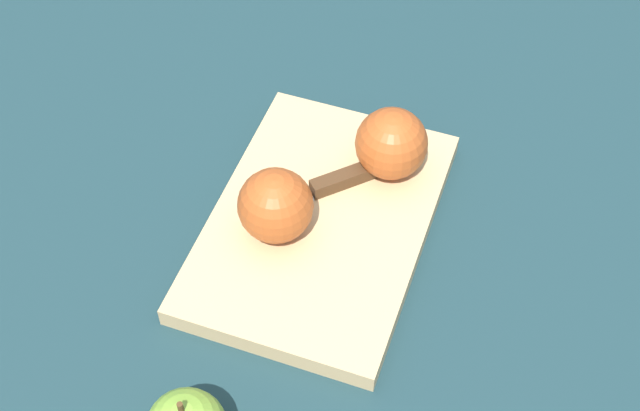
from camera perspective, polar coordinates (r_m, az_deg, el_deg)
ground_plane at (r=0.93m, az=0.00°, el=-1.66°), size 4.00×4.00×0.00m
cutting_board at (r=0.92m, az=0.00°, el=-1.23°), size 0.32×0.23×0.02m
apple_half_left at (r=0.93m, az=4.57°, el=3.97°), size 0.08×0.08×0.08m
apple_half_right at (r=0.87m, az=-2.88°, el=-0.01°), size 0.08×0.08×0.08m
knife at (r=0.93m, az=1.08°, el=1.52°), size 0.11×0.12×0.02m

